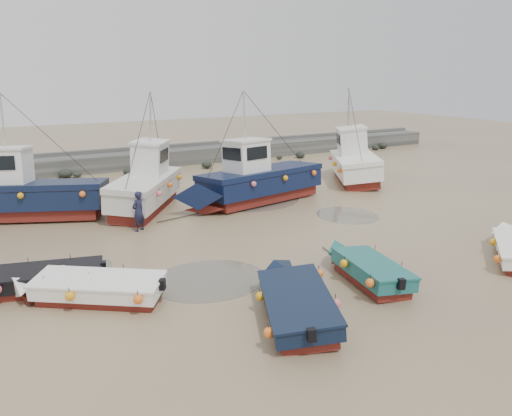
{
  "coord_description": "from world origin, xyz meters",
  "views": [
    {
      "loc": [
        -10.2,
        -16.08,
        7.18
      ],
      "look_at": [
        0.18,
        2.45,
        1.4
      ],
      "focal_mm": 35.0,
      "sensor_mm": 36.0,
      "label": 1
    }
  ],
  "objects_px": {
    "dinghy_1": "(297,298)",
    "cabin_boat_2": "(253,180)",
    "dinghy_2": "(366,266)",
    "dinghy_0": "(88,285)",
    "person": "(139,231)",
    "cabin_boat_0": "(17,194)",
    "cabin_boat_1": "(147,183)",
    "cabin_boat_3": "(356,161)",
    "dinghy_4": "(36,277)"
  },
  "relations": [
    {
      "from": "dinghy_0",
      "to": "person",
      "type": "relative_size",
      "value": 3.0
    },
    {
      "from": "dinghy_2",
      "to": "cabin_boat_3",
      "type": "distance_m",
      "value": 17.32
    },
    {
      "from": "person",
      "to": "dinghy_2",
      "type": "bearing_deg",
      "value": 87.13
    },
    {
      "from": "cabin_boat_1",
      "to": "dinghy_0",
      "type": "bearing_deg",
      "value": -81.5
    },
    {
      "from": "dinghy_1",
      "to": "cabin_boat_3",
      "type": "bearing_deg",
      "value": 68.76
    },
    {
      "from": "cabin_boat_0",
      "to": "cabin_boat_1",
      "type": "xyz_separation_m",
      "value": [
        6.39,
        -1.04,
        0.03
      ]
    },
    {
      "from": "cabin_boat_1",
      "to": "cabin_boat_3",
      "type": "relative_size",
      "value": 1.0
    },
    {
      "from": "dinghy_2",
      "to": "dinghy_0",
      "type": "bearing_deg",
      "value": 172.08
    },
    {
      "from": "cabin_boat_1",
      "to": "dinghy_4",
      "type": "bearing_deg",
      "value": -91.58
    },
    {
      "from": "cabin_boat_2",
      "to": "person",
      "type": "relative_size",
      "value": 5.6
    },
    {
      "from": "dinghy_0",
      "to": "person",
      "type": "bearing_deg",
      "value": 6.43
    },
    {
      "from": "cabin_boat_1",
      "to": "person",
      "type": "bearing_deg",
      "value": -77.97
    },
    {
      "from": "dinghy_4",
      "to": "person",
      "type": "bearing_deg",
      "value": -30.86
    },
    {
      "from": "cabin_boat_0",
      "to": "cabin_boat_3",
      "type": "height_order",
      "value": "same"
    },
    {
      "from": "cabin_boat_0",
      "to": "cabin_boat_1",
      "type": "height_order",
      "value": "same"
    },
    {
      "from": "person",
      "to": "cabin_boat_0",
      "type": "bearing_deg",
      "value": -77.98
    },
    {
      "from": "cabin_boat_1",
      "to": "cabin_boat_3",
      "type": "distance_m",
      "value": 14.56
    },
    {
      "from": "dinghy_1",
      "to": "cabin_boat_2",
      "type": "distance_m",
      "value": 13.63
    },
    {
      "from": "cabin_boat_2",
      "to": "person",
      "type": "height_order",
      "value": "cabin_boat_2"
    },
    {
      "from": "dinghy_2",
      "to": "dinghy_4",
      "type": "relative_size",
      "value": 0.97
    },
    {
      "from": "dinghy_0",
      "to": "dinghy_4",
      "type": "distance_m",
      "value": 2.07
    },
    {
      "from": "cabin_boat_0",
      "to": "cabin_boat_2",
      "type": "bearing_deg",
      "value": -81.1
    },
    {
      "from": "cabin_boat_1",
      "to": "cabin_boat_2",
      "type": "xyz_separation_m",
      "value": [
        5.52,
        -1.93,
        -0.04
      ]
    },
    {
      "from": "dinghy_2",
      "to": "cabin_boat_0",
      "type": "distance_m",
      "value": 17.69
    },
    {
      "from": "cabin_boat_0",
      "to": "person",
      "type": "distance_m",
      "value": 6.93
    },
    {
      "from": "dinghy_2",
      "to": "person",
      "type": "xyz_separation_m",
      "value": [
        -5.37,
        9.62,
        -0.55
      ]
    },
    {
      "from": "dinghy_4",
      "to": "cabin_boat_2",
      "type": "relative_size",
      "value": 0.54
    },
    {
      "from": "dinghy_0",
      "to": "cabin_boat_1",
      "type": "height_order",
      "value": "cabin_boat_1"
    },
    {
      "from": "dinghy_0",
      "to": "cabin_boat_0",
      "type": "bearing_deg",
      "value": 40.96
    },
    {
      "from": "cabin_boat_0",
      "to": "person",
      "type": "xyz_separation_m",
      "value": [
        4.73,
        -4.88,
        -1.33
      ]
    },
    {
      "from": "person",
      "to": "dinghy_0",
      "type": "bearing_deg",
      "value": 29.09
    },
    {
      "from": "dinghy_0",
      "to": "person",
      "type": "distance_m",
      "value": 7.47
    },
    {
      "from": "cabin_boat_3",
      "to": "cabin_boat_1",
      "type": "bearing_deg",
      "value": -149.76
    },
    {
      "from": "dinghy_0",
      "to": "dinghy_1",
      "type": "distance_m",
      "value": 6.74
    },
    {
      "from": "dinghy_1",
      "to": "cabin_boat_2",
      "type": "xyz_separation_m",
      "value": [
        5.4,
        12.49,
        0.79
      ]
    },
    {
      "from": "cabin_boat_3",
      "to": "cabin_boat_2",
      "type": "bearing_deg",
      "value": -137.73
    },
    {
      "from": "dinghy_4",
      "to": "cabin_boat_1",
      "type": "bearing_deg",
      "value": -22.82
    },
    {
      "from": "cabin_boat_3",
      "to": "dinghy_1",
      "type": "bearing_deg",
      "value": -104.8
    },
    {
      "from": "dinghy_1",
      "to": "dinghy_2",
      "type": "relative_size",
      "value": 1.15
    },
    {
      "from": "dinghy_2",
      "to": "person",
      "type": "relative_size",
      "value": 2.95
    },
    {
      "from": "dinghy_2",
      "to": "cabin_boat_2",
      "type": "height_order",
      "value": "cabin_boat_2"
    },
    {
      "from": "dinghy_1",
      "to": "cabin_boat_0",
      "type": "relative_size",
      "value": 0.63
    },
    {
      "from": "dinghy_4",
      "to": "dinghy_0",
      "type": "bearing_deg",
      "value": -123.72
    },
    {
      "from": "dinghy_4",
      "to": "dinghy_2",
      "type": "bearing_deg",
      "value": -99.98
    },
    {
      "from": "dinghy_1",
      "to": "dinghy_4",
      "type": "xyz_separation_m",
      "value": [
        -6.77,
        5.58,
        0.01
      ]
    },
    {
      "from": "dinghy_0",
      "to": "cabin_boat_3",
      "type": "relative_size",
      "value": 0.67
    },
    {
      "from": "dinghy_0",
      "to": "cabin_boat_3",
      "type": "distance_m",
      "value": 22.39
    },
    {
      "from": "cabin_boat_0",
      "to": "cabin_boat_3",
      "type": "distance_m",
      "value": 20.98
    },
    {
      "from": "dinghy_0",
      "to": "dinghy_2",
      "type": "distance_m",
      "value": 9.49
    },
    {
      "from": "person",
      "to": "dinghy_1",
      "type": "bearing_deg",
      "value": 67.56
    }
  ]
}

